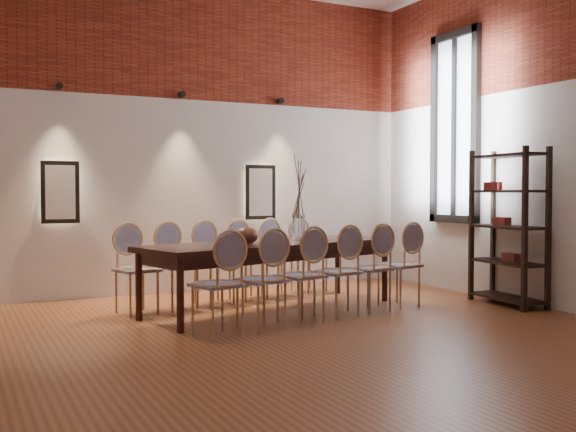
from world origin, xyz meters
name	(u,v)px	position (x,y,z in m)	size (l,w,h in m)	color
floor	(286,351)	(0.00, 0.00, -0.01)	(7.00, 7.00, 0.02)	#95552F
wall_back	(164,138)	(0.00, 3.55, 2.00)	(7.00, 0.10, 4.00)	silver
brick_band_back	(165,39)	(0.00, 3.48, 3.25)	(7.00, 0.02, 1.50)	maroon
niche_left	(60,192)	(-1.30, 3.45, 1.30)	(0.36, 0.06, 0.66)	#FFEAC6
niche_right	(260,192)	(1.30, 3.45, 1.30)	(0.36, 0.06, 0.66)	#FFEAC6
spot_fixture_left	(59,86)	(-1.30, 3.42, 2.55)	(0.08, 0.08, 0.10)	black
spot_fixture_mid	(182,94)	(0.20, 3.42, 2.55)	(0.08, 0.08, 0.10)	black
spot_fixture_right	(280,101)	(1.60, 3.42, 2.55)	(0.08, 0.08, 0.10)	black
window_glass	(456,127)	(3.46, 2.00, 2.15)	(0.02, 0.78, 2.38)	silver
window_frame	(454,127)	(3.44, 2.00, 2.15)	(0.08, 0.90, 2.50)	black
window_mullion	(454,127)	(3.44, 2.00, 2.15)	(0.06, 0.06, 2.40)	black
dining_table	(272,276)	(0.70, 1.77, 0.38)	(2.98, 0.96, 0.75)	#321610
chair_near_a	(218,285)	(-0.32, 0.74, 0.47)	(0.44, 0.44, 0.94)	tan
chair_near_b	(261,280)	(0.16, 0.86, 0.47)	(0.44, 0.44, 0.94)	tan
chair_near_c	(301,276)	(0.64, 0.98, 0.47)	(0.44, 0.44, 0.94)	tan
chair_near_d	(336,272)	(1.12, 1.10, 0.47)	(0.44, 0.44, 0.94)	tan
chair_near_e	(369,268)	(1.61, 1.22, 0.47)	(0.44, 0.44, 0.94)	tan
chair_near_f	(399,265)	(2.09, 1.34, 0.47)	(0.44, 0.44, 0.94)	tan
chair_far_a	(137,270)	(-0.69, 2.21, 0.47)	(0.44, 0.44, 0.94)	tan
chair_far_b	(177,266)	(-0.21, 2.33, 0.47)	(0.44, 0.44, 0.94)	tan
chair_far_c	(214,263)	(0.27, 2.45, 0.47)	(0.44, 0.44, 0.94)	tan
chair_far_d	(248,261)	(0.76, 2.57, 0.47)	(0.44, 0.44, 0.94)	tan
chair_far_e	(280,258)	(1.24, 2.69, 0.47)	(0.44, 0.44, 0.94)	tan
chair_far_f	(309,256)	(1.72, 2.81, 0.47)	(0.44, 0.44, 0.94)	tan
vase	(299,227)	(1.08, 1.87, 0.90)	(0.14, 0.14, 0.30)	silver
dried_branches	(299,188)	(1.08, 1.87, 1.35)	(0.50, 0.50, 0.70)	brown
bowl	(247,236)	(0.34, 1.63, 0.84)	(0.24, 0.24, 0.18)	brown
book	(236,241)	(0.32, 1.89, 0.77)	(0.26, 0.18, 0.03)	#7E1C67
shelving_rack	(508,227)	(3.28, 0.87, 0.90)	(0.38, 1.00, 1.80)	black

